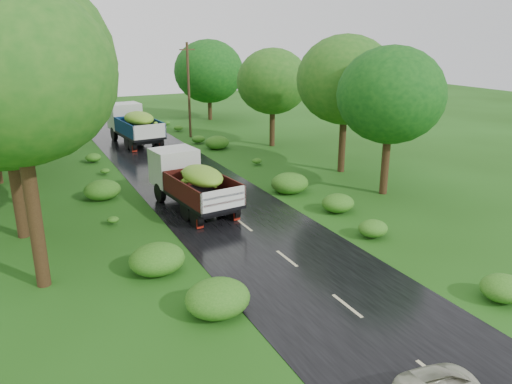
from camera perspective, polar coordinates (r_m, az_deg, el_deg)
ground at (r=17.07m, az=10.37°, el=-12.71°), size 120.00×120.00×0.00m
road at (r=20.80m, az=2.18°, el=-6.56°), size 6.50×80.00×0.02m
road_lines at (r=21.61m, az=0.92°, el=-5.56°), size 0.12×69.60×0.00m
truck_near at (r=25.39m, az=-7.54°, el=1.50°), size 2.96×6.63×2.70m
truck_far at (r=41.53m, az=-13.87°, el=7.71°), size 3.13×7.27×2.97m
utility_pole at (r=42.82m, az=-7.70°, el=11.54°), size 1.37×0.32×7.83m
trees_right at (r=38.06m, az=2.83°, el=12.67°), size 4.04×30.99×7.38m
shrubs at (r=28.42m, az=-6.45°, el=0.83°), size 11.90×44.00×0.70m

